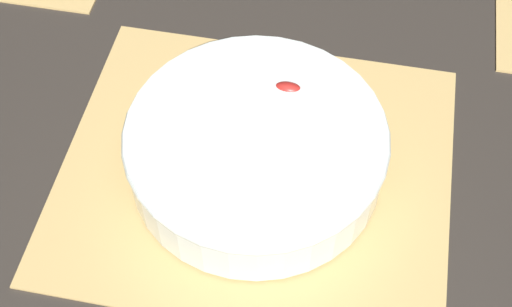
{
  "coord_description": "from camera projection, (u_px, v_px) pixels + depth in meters",
  "views": [
    {
      "loc": [
        -0.09,
        0.46,
        0.69
      ],
      "look_at": [
        0.0,
        0.0,
        0.03
      ],
      "focal_mm": 50.0,
      "sensor_mm": 36.0,
      "label": 1
    }
  ],
  "objects": [
    {
      "name": "ground_plane",
      "position": [
        256.0,
        170.0,
        0.83
      ],
      "size": [
        6.0,
        6.0,
        0.0
      ],
      "primitive_type": "plane",
      "color": "#2D2823"
    },
    {
      "name": "bamboo_mat_center",
      "position": [
        256.0,
        169.0,
        0.83
      ],
      "size": [
        0.45,
        0.39,
        0.01
      ],
      "color": "tan",
      "rests_on": "ground_plane"
    },
    {
      "name": "fruit_salad_bowl",
      "position": [
        257.0,
        148.0,
        0.79
      ],
      "size": [
        0.29,
        0.29,
        0.07
      ],
      "color": "silver",
      "rests_on": "bamboo_mat_center"
    }
  ]
}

